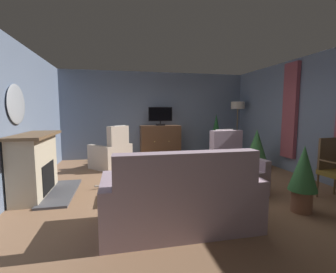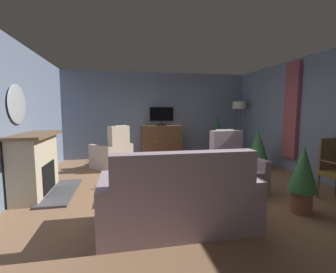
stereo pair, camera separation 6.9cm
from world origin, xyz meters
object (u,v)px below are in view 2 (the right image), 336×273
at_px(armchair_angled_to_table, 113,155).
at_px(side_chair_mid_row, 335,168).
at_px(wall_mirror_oval, 17,104).
at_px(armchair_facing_sofa, 233,173).
at_px(sofa_floral, 179,202).
at_px(tv_cabinet, 161,143).
at_px(coffee_table, 156,177).
at_px(potted_plant_tall_palm_by_window, 303,175).
at_px(potted_plant_on_hearth_side, 258,148).
at_px(television, 162,116).
at_px(fireplace, 37,166).
at_px(tv_remote, 168,175).
at_px(potted_plant_small_fern_corner, 217,134).
at_px(folded_newspaper, 165,173).
at_px(cat, 116,181).
at_px(floor_lamp, 239,109).

height_order(armchair_angled_to_table, side_chair_mid_row, armchair_angled_to_table).
relative_size(wall_mirror_oval, armchair_facing_sofa, 0.63).
xyz_separation_m(sofa_floral, armchair_angled_to_table, (-0.95, 3.50, 0.01)).
bearing_deg(tv_cabinet, coffee_table, -101.13).
height_order(sofa_floral, potted_plant_tall_palm_by_window, sofa_floral).
bearing_deg(potted_plant_on_hearth_side, coffee_table, -152.80).
bearing_deg(tv_cabinet, armchair_angled_to_table, -146.87).
bearing_deg(potted_plant_on_hearth_side, tv_cabinet, 139.80).
xyz_separation_m(television, sofa_floral, (-0.53, -4.41, -1.02)).
height_order(fireplace, potted_plant_on_hearth_side, fireplace).
xyz_separation_m(wall_mirror_oval, potted_plant_on_hearth_side, (5.21, 0.92, -1.06)).
distance_m(tv_remote, potted_plant_small_fern_corner, 3.87).
xyz_separation_m(armchair_facing_sofa, potted_plant_small_fern_corner, (0.93, 2.95, 0.42)).
height_order(fireplace, wall_mirror_oval, wall_mirror_oval).
distance_m(folded_newspaper, potted_plant_tall_palm_by_window, 2.18).
relative_size(coffee_table, folded_newspaper, 3.79).
xyz_separation_m(potted_plant_small_fern_corner, potted_plant_tall_palm_by_window, (-0.37, -4.04, -0.21)).
height_order(television, cat, television).
bearing_deg(potted_plant_tall_palm_by_window, floor_lamp, 74.49).
height_order(television, potted_plant_on_hearth_side, television).
distance_m(television, sofa_floral, 4.56).
bearing_deg(potted_plant_tall_palm_by_window, side_chair_mid_row, 20.83).
bearing_deg(wall_mirror_oval, side_chair_mid_row, -12.89).
height_order(coffee_table, tv_remote, tv_remote).
bearing_deg(fireplace, sofa_floral, -37.13).
bearing_deg(armchair_angled_to_table, coffee_table, -70.95).
bearing_deg(potted_plant_small_fern_corner, cat, -144.04).
height_order(television, potted_plant_small_fern_corner, television).
height_order(potted_plant_on_hearth_side, potted_plant_tall_palm_by_window, potted_plant_on_hearth_side).
bearing_deg(tv_remote, coffee_table, -42.88).
height_order(wall_mirror_oval, potted_plant_small_fern_corner, wall_mirror_oval).
height_order(side_chair_mid_row, cat, side_chair_mid_row).
relative_size(fireplace, coffee_table, 1.28).
bearing_deg(armchair_angled_to_table, potted_plant_tall_palm_by_window, -49.91).
xyz_separation_m(sofa_floral, potted_plant_small_fern_corner, (2.28, 4.13, 0.43)).
bearing_deg(floor_lamp, armchair_facing_sofa, -119.30).
bearing_deg(armchair_facing_sofa, folded_newspaper, 179.53).
relative_size(side_chair_mid_row, cat, 1.57).
distance_m(tv_remote, potted_plant_on_hearth_side, 3.14).
bearing_deg(potted_plant_tall_palm_by_window, coffee_table, 153.42).
bearing_deg(folded_newspaper, floor_lamp, 27.21).
relative_size(folded_newspaper, armchair_facing_sofa, 0.26).
relative_size(side_chair_mid_row, floor_lamp, 0.58).
distance_m(television, side_chair_mid_row, 4.67).
bearing_deg(floor_lamp, television, 175.54).
relative_size(television, potted_plant_tall_palm_by_window, 0.74).
height_order(wall_mirror_oval, armchair_facing_sofa, wall_mirror_oval).
xyz_separation_m(television, folded_newspaper, (-0.49, -3.22, -0.95)).
xyz_separation_m(tv_cabinet, tv_remote, (-0.48, -3.48, -0.08)).
bearing_deg(potted_plant_tall_palm_by_window, television, 107.77).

